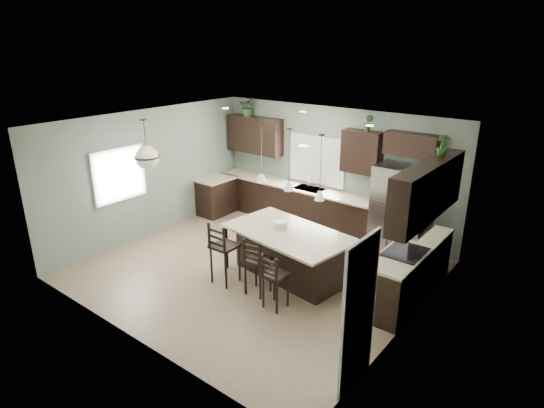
{
  "coord_description": "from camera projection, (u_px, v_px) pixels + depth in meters",
  "views": [
    {
      "loc": [
        5.07,
        -5.95,
        4.18
      ],
      "look_at": [
        0.1,
        0.4,
        1.25
      ],
      "focal_mm": 30.0,
      "sensor_mm": 36.0,
      "label": 1
    }
  ],
  "objects": [
    {
      "name": "cooktop",
      "position": [
        405.0,
        252.0,
        7.34
      ],
      "size": [
        0.58,
        0.75,
        0.02
      ],
      "primitive_type": "cube",
      "color": "black",
      "rests_on": "right_countertop"
    },
    {
      "name": "right_upper_cabs",
      "position": [
        428.0,
        191.0,
        7.11
      ],
      "size": [
        0.34,
        2.35,
        0.9
      ],
      "primitive_type": "cube",
      "color": "black",
      "rests_on": "room_shell"
    },
    {
      "name": "ground",
      "position": [
        255.0,
        269.0,
        8.77
      ],
      "size": [
        6.0,
        6.0,
        0.0
      ],
      "primitive_type": "plane",
      "color": "#9E8466",
      "rests_on": "ground"
    },
    {
      "name": "pendant_left",
      "position": [
        261.0,
        153.0,
        8.19
      ],
      "size": [
        0.17,
        0.17,
        1.1
      ],
      "primitive_type": null,
      "color": "white",
      "rests_on": "room_shell"
    },
    {
      "name": "sink_inset",
      "position": [
        309.0,
        189.0,
        10.48
      ],
      "size": [
        0.7,
        0.45,
        0.01
      ],
      "primitive_type": "cube",
      "color": "gray",
      "rests_on": "back_countertop"
    },
    {
      "name": "fridge_header",
      "position": [
        412.0,
        145.0,
        8.84
      ],
      "size": [
        1.05,
        0.34,
        0.45
      ],
      "primitive_type": "cube",
      "color": "black",
      "rests_on": "room_shell"
    },
    {
      "name": "serving_dish",
      "position": [
        280.0,
        225.0,
        8.28
      ],
      "size": [
        0.24,
        0.24,
        0.14
      ],
      "primitive_type": "cylinder",
      "color": "silver",
      "rests_on": "kitchen_island"
    },
    {
      "name": "bar_stool_right",
      "position": [
        276.0,
        280.0,
        7.37
      ],
      "size": [
        0.38,
        0.38,
        0.99
      ],
      "primitive_type": "cube",
      "rotation": [
        0.0,
        0.0,
        -0.03
      ],
      "color": "black",
      "rests_on": "ground"
    },
    {
      "name": "left_return_cabs",
      "position": [
        216.0,
        197.0,
        11.44
      ],
      "size": [
        0.6,
        0.9,
        0.9
      ],
      "primitive_type": "cube",
      "color": "black",
      "rests_on": "ground"
    },
    {
      "name": "microwave",
      "position": [
        415.0,
        219.0,
        7.08
      ],
      "size": [
        0.4,
        0.75,
        0.4
      ],
      "primitive_type": "cube",
      "color": "gray",
      "rests_on": "right_upper_cabs"
    },
    {
      "name": "back_upper_right",
      "position": [
        362.0,
        152.0,
        9.55
      ],
      "size": [
        0.85,
        0.34,
        0.9
      ],
      "primitive_type": "cube",
      "color": "black",
      "rests_on": "room_shell"
    },
    {
      "name": "wall_oven_front",
      "position": [
        386.0,
        274.0,
        7.67
      ],
      "size": [
        0.01,
        0.72,
        0.6
      ],
      "primitive_type": "cube",
      "color": "gray",
      "rests_on": "right_lower_cabs"
    },
    {
      "name": "plant_back_right",
      "position": [
        369.0,
        123.0,
        9.25
      ],
      "size": [
        0.2,
        0.17,
        0.35
      ],
      "primitive_type": "imported",
      "rotation": [
        0.0,
        0.0,
        0.06
      ],
      "color": "#2E4F22",
      "rests_on": "back_upper_right"
    },
    {
      "name": "left_return_countertop",
      "position": [
        216.0,
        179.0,
        11.27
      ],
      "size": [
        0.66,
        0.96,
        0.04
      ],
      "primitive_type": "cube",
      "color": "beige",
      "rests_on": "left_return_cabs"
    },
    {
      "name": "refrigerator",
      "position": [
        397.0,
        210.0,
        9.21
      ],
      "size": [
        0.9,
        0.74,
        1.85
      ],
      "primitive_type": "cube",
      "color": "#94969C",
      "rests_on": "ground"
    },
    {
      "name": "window_back",
      "position": [
        317.0,
        160.0,
        10.5
      ],
      "size": [
        1.35,
        0.02,
        1.0
      ],
      "primitive_type": "cube",
      "color": "white",
      "rests_on": "room_shell"
    },
    {
      "name": "window_left",
      "position": [
        119.0,
        175.0,
        9.38
      ],
      "size": [
        0.02,
        1.1,
        1.0
      ],
      "primitive_type": "cube",
      "color": "white",
      "rests_on": "room_shell"
    },
    {
      "name": "bar_stool_left",
      "position": [
        225.0,
        252.0,
        8.12
      ],
      "size": [
        0.44,
        0.44,
        1.18
      ],
      "primitive_type": "cube",
      "rotation": [
        0.0,
        0.0,
        0.01
      ],
      "color": "black",
      "rests_on": "ground"
    },
    {
      "name": "right_lower_cabs",
      "position": [
        410.0,
        273.0,
        7.7
      ],
      "size": [
        0.6,
        2.35,
        0.9
      ],
      "primitive_type": "cube",
      "color": "black",
      "rests_on": "ground"
    },
    {
      "name": "right_countertop",
      "position": [
        412.0,
        248.0,
        7.55
      ],
      "size": [
        0.66,
        2.35,
        0.04
      ],
      "primitive_type": "cube",
      "color": "beige",
      "rests_on": "right_lower_cabs"
    },
    {
      "name": "kitchen_island",
      "position": [
        288.0,
        255.0,
        8.33
      ],
      "size": [
        2.47,
        1.62,
        0.92
      ],
      "primitive_type": "cube",
      "rotation": [
        0.0,
        0.0,
        -0.14
      ],
      "color": "black",
      "rests_on": "ground"
    },
    {
      "name": "faucet",
      "position": [
        309.0,
        183.0,
        10.41
      ],
      "size": [
        0.02,
        0.02,
        0.28
      ],
      "primitive_type": "cylinder",
      "color": "silver",
      "rests_on": "back_countertop"
    },
    {
      "name": "chandelier",
      "position": [
        146.0,
        144.0,
        8.57
      ],
      "size": [
        0.49,
        0.49,
        0.98
      ],
      "primitive_type": null,
      "color": "beige",
      "rests_on": "room_shell"
    },
    {
      "name": "pantry_door",
      "position": [
        359.0,
        314.0,
        5.55
      ],
      "size": [
        0.04,
        0.82,
        2.04
      ],
      "primitive_type": "cube",
      "color": "white",
      "rests_on": "ground"
    },
    {
      "name": "room_shell",
      "position": [
        254.0,
        185.0,
        8.19
      ],
      "size": [
        6.0,
        6.0,
        6.0
      ],
      "color": "slate",
      "rests_on": "ground"
    },
    {
      "name": "pendant_right",
      "position": [
        321.0,
        168.0,
        7.24
      ],
      "size": [
        0.17,
        0.17,
        1.1
      ],
      "primitive_type": null,
      "color": "silver",
      "rests_on": "room_shell"
    },
    {
      "name": "bar_stool_center",
      "position": [
        258.0,
        266.0,
        7.78
      ],
      "size": [
        0.42,
        0.42,
        1.06
      ],
      "primitive_type": "cube",
      "rotation": [
        0.0,
        0.0,
        0.08
      ],
      "color": "black",
      "rests_on": "ground"
    },
    {
      "name": "plant_right_wall",
      "position": [
        442.0,
        146.0,
        7.31
      ],
      "size": [
        0.2,
        0.2,
        0.34
      ],
      "primitive_type": "imported",
      "rotation": [
        0.0,
        0.0,
        0.08
      ],
      "color": "#2F5324",
      "rests_on": "right_upper_cabs"
    },
    {
      "name": "pendant_center",
      "position": [
        289.0,
        160.0,
        7.72
      ],
      "size": [
        0.17,
        0.17,
        1.1
      ],
      "primitive_type": null,
      "color": "silver",
      "rests_on": "room_shell"
    },
    {
      "name": "back_countertop",
      "position": [
        293.0,
        186.0,
        10.75
      ],
      "size": [
        4.2,
        0.66,
        0.04
      ],
      "primitive_type": "cube",
      "color": "beige",
      "rests_on": "back_lower_cabs"
    },
    {
      "name": "back_lower_cabs",
      "position": [
        293.0,
        204.0,
        10.92
      ],
      "size": [
        4.2,
        0.6,
        0.9
      ],
      "primitive_type": "cube",
      "color": "black",
      "rests_on": "ground"
    },
    {
      "name": "plant_back_left",
      "position": [
        248.0,
        106.0,
        11.1
      ],
      "size": [
        0.53,
        0.51,
        0.47
      ],
      "primitive_type": "imported",
      "rotation": [
        0.0,
        0.0,
        0.41
      ],
      "color": "#244C21",
      "rests_on": "back_upper_left"
    },
    {
      "name": "back_upper_left",
      "position": [
        255.0,
        135.0,
        11.26
      ],
      "size": [
        1.55,
        0.34,
        0.9
      ],
      "primitive_type": "cube",
      "color": "black",
      "rests_on": "room_shell"
    }
  ]
}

